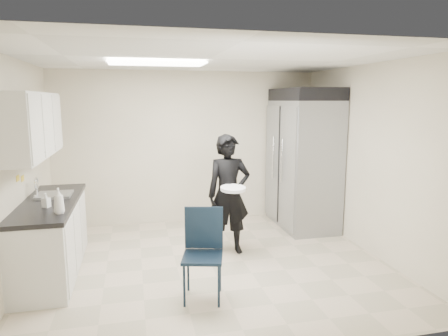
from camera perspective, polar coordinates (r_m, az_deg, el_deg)
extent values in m
plane|color=#BCAA93|center=(5.36, -1.92, -13.52)|extent=(4.50, 4.50, 0.00)
plane|color=silver|center=(4.95, -2.09, 15.34)|extent=(4.50, 4.50, 0.00)
plane|color=beige|center=(6.95, -5.14, 2.94)|extent=(4.50, 0.00, 4.50)
plane|color=beige|center=(5.08, -27.78, -0.64)|extent=(0.00, 4.00, 4.00)
plane|color=beige|center=(5.85, 20.20, 1.10)|extent=(0.00, 4.00, 4.00)
cube|color=white|center=(5.27, -9.58, 14.54)|extent=(1.20, 0.60, 0.02)
cube|color=silver|center=(5.41, -23.40, -9.26)|extent=(0.60, 1.90, 0.86)
cube|color=black|center=(5.28, -23.73, -4.58)|extent=(0.64, 1.95, 0.05)
cube|color=gray|center=(5.52, -23.05, -4.10)|extent=(0.42, 0.40, 0.14)
cylinder|color=silver|center=(5.53, -25.19, -2.64)|extent=(0.02, 0.02, 0.24)
cube|color=silver|center=(5.17, -25.81, 5.55)|extent=(0.35, 1.80, 0.75)
cube|color=black|center=(6.32, -23.98, 4.39)|extent=(0.22, 0.30, 0.35)
cube|color=yellow|center=(5.19, -27.37, -1.32)|extent=(0.00, 0.12, 0.07)
cube|color=yellow|center=(5.38, -26.82, -1.34)|extent=(0.00, 0.12, 0.07)
cube|color=gray|center=(6.79, 11.24, 0.50)|extent=(0.80, 1.35, 2.10)
cube|color=black|center=(6.71, 11.57, 10.25)|extent=(0.80, 1.35, 0.20)
cube|color=black|center=(4.33, -3.07, -12.60)|extent=(0.51, 0.51, 0.94)
imported|color=black|center=(5.50, 0.65, -3.81)|extent=(0.61, 0.41, 1.66)
cylinder|color=white|center=(5.23, 1.31, -2.96)|extent=(0.33, 0.33, 0.04)
imported|color=white|center=(4.62, -22.53, -4.34)|extent=(0.12, 0.12, 0.28)
imported|color=#ACABB7|center=(4.96, -24.08, -4.22)|extent=(0.10, 0.10, 0.17)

